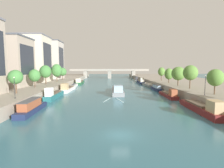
{
  "coord_description": "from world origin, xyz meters",
  "views": [
    {
      "loc": [
        -1.72,
        -22.19,
        9.09
      ],
      "look_at": [
        0.0,
        40.99,
        2.77
      ],
      "focal_mm": 27.49,
      "sensor_mm": 36.0,
      "label": 1
    }
  ],
  "objects_px": {
    "moored_boat_left_far": "(68,89)",
    "tree_right_distant": "(161,72)",
    "moored_boat_left_near": "(80,82)",
    "moored_boat_right_second": "(169,94)",
    "moored_boat_left_end": "(54,95)",
    "tree_left_past_mid": "(16,77)",
    "barge_midriver": "(118,90)",
    "bridge_far": "(109,72)",
    "tree_right_past_mid": "(215,78)",
    "tree_left_third": "(62,72)",
    "tree_right_third": "(190,73)",
    "lamppost_left_bank": "(14,87)",
    "tree_right_by_lamp": "(169,74)",
    "moored_boat_right_gap_after": "(141,82)",
    "lamppost_right_bank": "(205,84)",
    "moored_boat_left_lone": "(31,107)",
    "tree_right_end_of_row": "(178,74)",
    "moored_boat_right_midway": "(136,80)",
    "tree_left_nearest": "(35,76)",
    "tree_left_end_of_row": "(57,70)",
    "moored_boat_right_near": "(203,108)",
    "moored_boat_left_upstream": "(74,85)",
    "moored_boat_right_downstream": "(156,88)",
    "moored_boat_right_lone": "(148,85)",
    "tree_left_midway": "(45,72)"
  },
  "relations": [
    {
      "from": "moored_boat_left_end",
      "to": "tree_left_past_mid",
      "type": "height_order",
      "value": "tree_left_past_mid"
    },
    {
      "from": "tree_right_third",
      "to": "lamppost_left_bank",
      "type": "distance_m",
      "value": 47.16
    },
    {
      "from": "moored_boat_right_gap_after",
      "to": "tree_right_end_of_row",
      "type": "height_order",
      "value": "tree_right_end_of_row"
    },
    {
      "from": "moored_boat_left_near",
      "to": "moored_boat_right_second",
      "type": "distance_m",
      "value": 54.37
    },
    {
      "from": "barge_midriver",
      "to": "moored_boat_right_midway",
      "type": "bearing_deg",
      "value": 73.82
    },
    {
      "from": "barge_midriver",
      "to": "bridge_far",
      "type": "height_order",
      "value": "bridge_far"
    },
    {
      "from": "tree_left_past_mid",
      "to": "tree_right_past_mid",
      "type": "height_order",
      "value": "tree_right_past_mid"
    },
    {
      "from": "bridge_far",
      "to": "tree_left_third",
      "type": "bearing_deg",
      "value": -118.15
    },
    {
      "from": "barge_midriver",
      "to": "moored_boat_right_midway",
      "type": "height_order",
      "value": "barge_midriver"
    },
    {
      "from": "moored_boat_left_end",
      "to": "moored_boat_left_far",
      "type": "xyz_separation_m",
      "value": [
        0.65,
        14.83,
        -0.09
      ]
    },
    {
      "from": "lamppost_left_bank",
      "to": "tree_right_end_of_row",
      "type": "bearing_deg",
      "value": 28.31
    },
    {
      "from": "lamppost_left_bank",
      "to": "lamppost_right_bank",
      "type": "relative_size",
      "value": 0.97
    },
    {
      "from": "tree_left_midway",
      "to": "tree_left_third",
      "type": "distance_m",
      "value": 23.83
    },
    {
      "from": "tree_left_third",
      "to": "tree_right_past_mid",
      "type": "bearing_deg",
      "value": -45.35
    },
    {
      "from": "tree_right_past_mid",
      "to": "moored_boat_right_gap_after",
      "type": "bearing_deg",
      "value": 97.64
    },
    {
      "from": "moored_boat_right_second",
      "to": "tree_right_third",
      "type": "distance_m",
      "value": 9.37
    },
    {
      "from": "moored_boat_left_lone",
      "to": "tree_right_end_of_row",
      "type": "xyz_separation_m",
      "value": [
        40.33,
        25.89,
        5.64
      ]
    },
    {
      "from": "tree_left_nearest",
      "to": "tree_right_third",
      "type": "relative_size",
      "value": 0.82
    },
    {
      "from": "moored_boat_left_lone",
      "to": "bridge_far",
      "type": "bearing_deg",
      "value": 80.59
    },
    {
      "from": "moored_boat_right_near",
      "to": "tree_left_nearest",
      "type": "distance_m",
      "value": 48.25
    },
    {
      "from": "tree_right_distant",
      "to": "moored_boat_right_lone",
      "type": "bearing_deg",
      "value": -169.91
    },
    {
      "from": "tree_left_end_of_row",
      "to": "bridge_far",
      "type": "xyz_separation_m",
      "value": [
        24.42,
        58.72,
        -2.77
      ]
    },
    {
      "from": "moored_boat_left_end",
      "to": "tree_left_past_mid",
      "type": "relative_size",
      "value": 2.3
    },
    {
      "from": "moored_boat_right_second",
      "to": "moored_boat_right_lone",
      "type": "bearing_deg",
      "value": 88.8
    },
    {
      "from": "tree_right_third",
      "to": "bridge_far",
      "type": "relative_size",
      "value": 0.11
    },
    {
      "from": "moored_boat_left_near",
      "to": "tree_right_by_lamp",
      "type": "distance_m",
      "value": 47.05
    },
    {
      "from": "tree_left_third",
      "to": "tree_right_past_mid",
      "type": "xyz_separation_m",
      "value": [
        48.99,
        -49.58,
        -0.05
      ]
    },
    {
      "from": "barge_midriver",
      "to": "moored_boat_right_gap_after",
      "type": "relative_size",
      "value": 1.43
    },
    {
      "from": "moored_boat_left_upstream",
      "to": "moored_boat_right_downstream",
      "type": "xyz_separation_m",
      "value": [
        34.37,
        -13.37,
        0.39
      ]
    },
    {
      "from": "moored_boat_right_second",
      "to": "barge_midriver",
      "type": "bearing_deg",
      "value": 148.89
    },
    {
      "from": "moored_boat_left_far",
      "to": "moored_boat_right_gap_after",
      "type": "xyz_separation_m",
      "value": [
        33.46,
        29.33,
        0.03
      ]
    },
    {
      "from": "moored_boat_left_upstream",
      "to": "lamppost_right_bank",
      "type": "bearing_deg",
      "value": -46.82
    },
    {
      "from": "moored_boat_right_second",
      "to": "tree_left_past_mid",
      "type": "xyz_separation_m",
      "value": [
        -41.2,
        -7.44,
        5.74
      ]
    },
    {
      "from": "moored_boat_left_lone",
      "to": "tree_right_past_mid",
      "type": "relative_size",
      "value": 1.99
    },
    {
      "from": "moored_boat_left_near",
      "to": "bridge_far",
      "type": "xyz_separation_m",
      "value": [
        16.77,
        43.08,
        3.82
      ]
    },
    {
      "from": "moored_boat_left_far",
      "to": "moored_boat_right_second",
      "type": "relative_size",
      "value": 1.13
    },
    {
      "from": "tree_right_past_mid",
      "to": "lamppost_left_bank",
      "type": "xyz_separation_m",
      "value": [
        -45.08,
        -4.05,
        -1.54
      ]
    },
    {
      "from": "moored_boat_right_gap_after",
      "to": "lamppost_right_bank",
      "type": "relative_size",
      "value": 3.01
    },
    {
      "from": "moored_boat_left_upstream",
      "to": "tree_right_by_lamp",
      "type": "distance_m",
      "value": 42.05
    },
    {
      "from": "moored_boat_right_midway",
      "to": "tree_left_nearest",
      "type": "height_order",
      "value": "tree_left_nearest"
    },
    {
      "from": "tree_right_end_of_row",
      "to": "lamppost_right_bank",
      "type": "xyz_separation_m",
      "value": [
        -2.5,
        -21.2,
        -1.7
      ]
    },
    {
      "from": "lamppost_left_bank",
      "to": "tree_left_third",
      "type": "bearing_deg",
      "value": 94.17
    },
    {
      "from": "moored_boat_left_lone",
      "to": "tree_left_nearest",
      "type": "xyz_separation_m",
      "value": [
        -8.11,
        21.47,
        5.22
      ]
    },
    {
      "from": "moored_boat_left_near",
      "to": "lamppost_right_bank",
      "type": "relative_size",
      "value": 3.49
    },
    {
      "from": "moored_boat_left_upstream",
      "to": "tree_left_midway",
      "type": "distance_m",
      "value": 17.05
    },
    {
      "from": "moored_boat_right_near",
      "to": "tree_left_past_mid",
      "type": "height_order",
      "value": "tree_left_past_mid"
    },
    {
      "from": "tree_right_end_of_row",
      "to": "bridge_far",
      "type": "distance_m",
      "value": 79.91
    },
    {
      "from": "moored_boat_left_end",
      "to": "moored_boat_right_second",
      "type": "distance_m",
      "value": 34.09
    },
    {
      "from": "moored_boat_left_far",
      "to": "tree_right_distant",
      "type": "height_order",
      "value": "tree_right_distant"
    },
    {
      "from": "moored_boat_right_near",
      "to": "tree_right_distant",
      "type": "relative_size",
      "value": 2.4
    }
  ]
}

